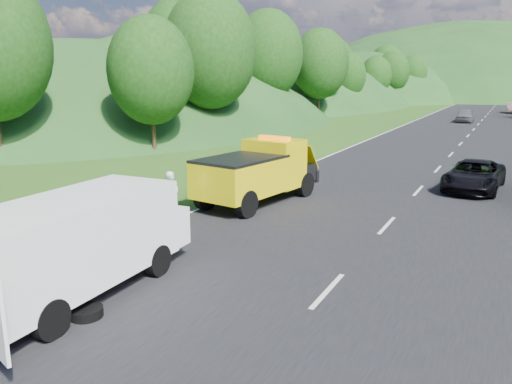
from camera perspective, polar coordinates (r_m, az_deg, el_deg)
The scene contains 14 objects.
ground at distance 14.97m, azimuth -0.16°, elevation -6.31°, with size 320.00×320.00×0.00m, color #38661E.
road_surface at distance 52.87m, azimuth 23.61°, elevation 6.56°, with size 14.00×200.00×0.02m, color black.
tree_line_left at distance 77.05m, azimuth 8.11°, elevation 9.18°, with size 14.00×140.00×14.00m, color #26581A, non-canonical shape.
tow_truck at distance 19.93m, azimuth 0.29°, elevation 2.34°, with size 3.08×6.28×2.59m.
white_van at distance 12.12m, azimuth -19.64°, elevation -5.24°, with size 3.59×6.67×2.33m.
woman at distance 18.18m, azimuth -9.47°, elevation -2.99°, with size 0.62×0.45×1.69m, color white.
child at distance 15.78m, azimuth -10.14°, elevation -5.51°, with size 0.53×0.41×1.09m, color #CAC06B.
worker at distance 11.77m, azimuth -21.12°, elevation -12.81°, with size 1.21×0.70×1.87m, color black.
suitcase at distance 16.52m, azimuth -13.09°, elevation -3.68°, with size 0.38×0.21×0.62m, color #585943.
spare_tire at distance 11.42m, azimuth -18.77°, elevation -13.44°, with size 0.70×0.70×0.20m, color black.
passing_suv at distance 24.40m, azimuth 23.53°, elevation 0.19°, with size 2.19×4.75×1.32m, color black.
dist_car_a at distance 61.24m, azimuth 22.76°, elevation 7.36°, with size 1.74×4.34×1.48m, color #535358.
dist_car_c at distance 105.93m, azimuth 25.70°, elevation 9.06°, with size 1.95×4.81×1.40m, color #86435D.
dist_car_d at distance 124.92m, azimuth 25.28°, elevation 9.51°, with size 1.74×4.34×1.48m, color #94537C.
Camera 1 is at (6.55, -12.52, 4.95)m, focal length 35.00 mm.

